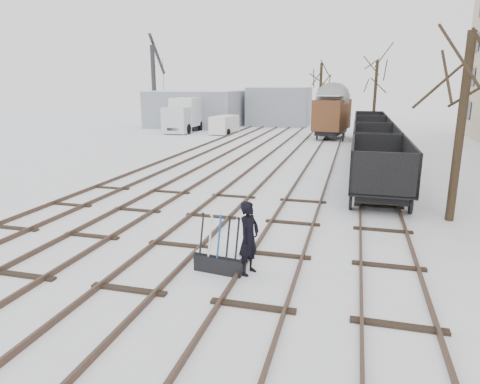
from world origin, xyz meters
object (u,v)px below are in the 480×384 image
object	(u,v)px
lorry	(187,114)
panel_van	(224,124)
box_van_wagon	(332,114)
crane	(156,104)
ground_frame	(220,261)
worker	(249,238)
freight_wagon_a	(379,177)

from	to	relation	value
lorry	panel_van	xyz separation A→B (m)	(4.46, -1.20, -0.85)
box_van_wagon	crane	world-z (taller)	crane
ground_frame	box_van_wagon	distance (m)	29.68
panel_van	box_van_wagon	bearing A→B (deg)	-3.17
worker	lorry	distance (m)	35.29
worker	freight_wagon_a	size ratio (longest dim) A/B	0.32
ground_frame	crane	bearing A→B (deg)	125.84
ground_frame	panel_van	bearing A→B (deg)	114.63
crane	freight_wagon_a	bearing A→B (deg)	-59.61
worker	lorry	bearing A→B (deg)	43.45
freight_wagon_a	crane	size ratio (longest dim) A/B	0.59
box_van_wagon	lorry	world-z (taller)	box_van_wagon
lorry	panel_van	bearing A→B (deg)	-15.30
ground_frame	panel_van	distance (m)	32.40
freight_wagon_a	panel_van	distance (m)	26.16
ground_frame	freight_wagon_a	distance (m)	9.71
worker	lorry	size ratio (longest dim) A/B	0.25
lorry	box_van_wagon	bearing A→B (deg)	-10.14
lorry	crane	xyz separation A→B (m)	(-4.80, 2.77, 0.89)
ground_frame	freight_wagon_a	world-z (taller)	freight_wagon_a
panel_van	crane	distance (m)	10.23
box_van_wagon	crane	distance (m)	20.46
panel_van	ground_frame	bearing A→B (deg)	-68.65
ground_frame	lorry	xyz separation A→B (m)	(-13.88, 32.20, 1.48)
worker	lorry	world-z (taller)	lorry
box_van_wagon	crane	size ratio (longest dim) A/B	0.53
box_van_wagon	worker	bearing A→B (deg)	-80.94
worker	panel_van	distance (m)	32.53
worker	freight_wagon_a	world-z (taller)	freight_wagon_a
ground_frame	freight_wagon_a	xyz separation A→B (m)	(4.26, 8.70, 0.65)
worker	panel_van	world-z (taller)	worker
crane	worker	bearing A→B (deg)	-71.61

